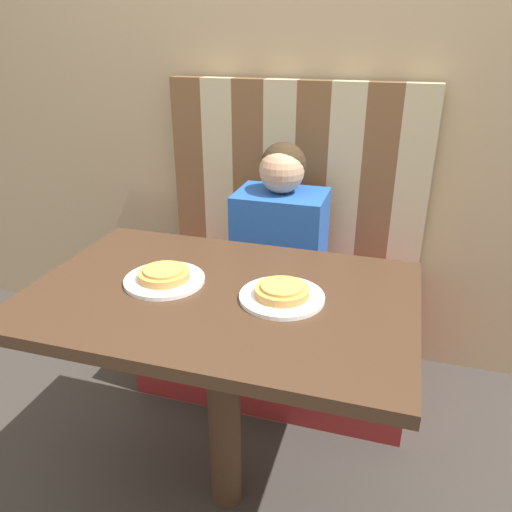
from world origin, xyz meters
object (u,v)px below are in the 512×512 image
at_px(person, 281,225).
at_px(pizza_right, 282,290).
at_px(plate_left, 165,280).
at_px(plate_right, 282,297).
at_px(pizza_left, 164,274).

xyz_separation_m(person, pizza_right, (0.17, -0.67, 0.08)).
relative_size(plate_left, plate_right, 1.00).
height_order(person, pizza_right, person).
height_order(pizza_left, pizza_right, same).
bearing_deg(plate_left, pizza_right, 0.00).
bearing_deg(plate_left, pizza_left, 0.00).
bearing_deg(person, pizza_right, -75.70).
distance_m(plate_right, pizza_left, 0.34).
relative_size(plate_right, pizza_left, 1.56).
height_order(plate_left, pizza_left, pizza_left).
height_order(plate_right, pizza_right, pizza_right).
height_order(plate_left, pizza_right, pizza_right).
bearing_deg(pizza_left, person, 75.70).
distance_m(plate_right, pizza_right, 0.02).
relative_size(plate_right, pizza_right, 1.56).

